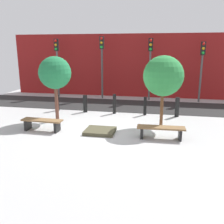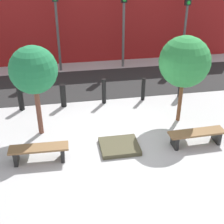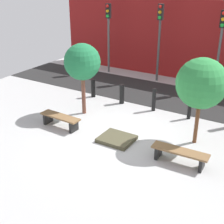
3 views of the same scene
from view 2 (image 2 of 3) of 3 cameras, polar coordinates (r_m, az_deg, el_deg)
ground_plane at (r=9.65m, az=1.22°, el=-6.19°), size 18.00×18.00×0.00m
road_strip at (r=13.81m, az=-2.65°, el=5.24°), size 18.00×3.26×0.01m
building_facade at (r=16.12m, az=-4.38°, el=16.47°), size 16.20×0.50×4.18m
bench_left at (r=9.09m, az=-13.19°, el=-6.96°), size 1.67×0.49×0.47m
bench_right at (r=9.88m, az=15.18°, el=-4.12°), size 1.76×0.49×0.46m
planter_bed at (r=9.51m, az=1.37°, el=-6.28°), size 1.16×1.01×0.14m
tree_behind_left_bench at (r=9.56m, az=-14.17°, el=7.38°), size 1.44×1.44×2.91m
tree_behind_right_bench at (r=10.32m, az=13.13°, el=8.90°), size 1.65×1.65×2.98m
bollard_far_left at (r=11.93m, az=-16.37°, el=2.29°), size 0.20×0.20×0.86m
bollard_left at (r=11.82m, az=-8.93°, el=3.00°), size 0.21×0.21×0.89m
bollard_center at (r=11.90m, az=-1.49°, el=3.84°), size 0.16×0.16×1.00m
bollard_right at (r=12.22m, az=5.73°, el=4.19°), size 0.15×0.15×0.92m
bollard_far_right at (r=12.70m, az=12.52°, el=4.69°), size 0.21×0.21×0.96m
traffic_light_mid_west at (r=14.73m, az=-10.19°, el=17.46°), size 0.28×0.27×3.96m
traffic_light_mid_east at (r=15.08m, az=2.18°, el=17.81°), size 0.28×0.27×3.84m
traffic_light_east at (r=16.02m, az=13.52°, el=17.24°), size 0.28×0.27×3.62m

